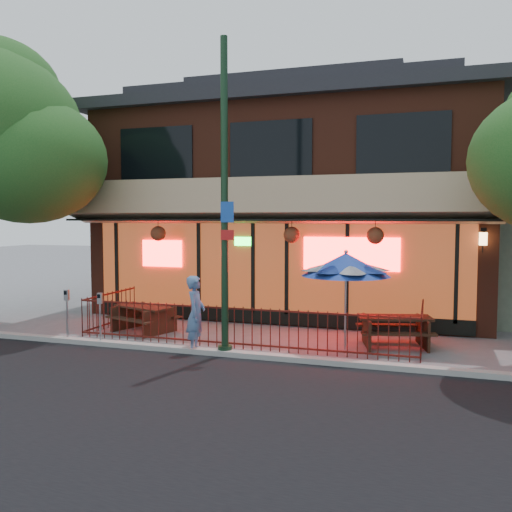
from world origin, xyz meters
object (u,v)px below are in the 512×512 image
at_px(street_light, 225,214).
at_px(patio_umbrella, 346,265).
at_px(picnic_table_right, 395,327).
at_px(parking_meter_far, 67,306).
at_px(parking_meter_near, 100,310).
at_px(pedestrian, 196,314).
at_px(picnic_table_left, 144,315).

height_order(street_light, patio_umbrella, street_light).
xyz_separation_m(picnic_table_right, parking_meter_far, (-7.78, -1.96, 0.40)).
relative_size(picnic_table_right, parking_meter_near, 1.55).
relative_size(parking_meter_near, parking_meter_far, 0.98).
distance_m(picnic_table_right, parking_meter_near, 7.08).
xyz_separation_m(patio_umbrella, pedestrian, (-3.23, -1.26, -1.12)).
distance_m(picnic_table_left, picnic_table_right, 6.58).
bearing_deg(patio_umbrella, parking_meter_near, -166.30).
relative_size(picnic_table_right, parking_meter_far, 1.51).
bearing_deg(parking_meter_near, parking_meter_far, 175.47).
bearing_deg(pedestrian, street_light, -104.31).
height_order(picnic_table_left, patio_umbrella, patio_umbrella).
relative_size(pedestrian, parking_meter_far, 1.35).
xyz_separation_m(picnic_table_left, parking_meter_near, (-0.19, -1.72, 0.40)).
bearing_deg(picnic_table_left, parking_meter_far, -126.22).
bearing_deg(picnic_table_right, parking_meter_near, -163.24).
xyz_separation_m(patio_umbrella, parking_meter_far, (-6.70, -1.31, -1.11)).
bearing_deg(street_light, picnic_table_right, 28.75).
bearing_deg(picnic_table_right, street_light, -151.25).
bearing_deg(street_light, picnic_table_left, 151.22).
relative_size(street_light, patio_umbrella, 2.99).
relative_size(street_light, parking_meter_near, 5.49).
height_order(street_light, picnic_table_right, street_light).
bearing_deg(parking_meter_far, picnic_table_left, 53.78).
relative_size(street_light, picnic_table_left, 3.56).
xyz_separation_m(picnic_table_left, pedestrian, (2.26, -1.59, 0.42)).
relative_size(street_light, pedestrian, 3.99).
distance_m(street_light, picnic_table_left, 4.35).
height_order(street_light, pedestrian, street_light).
height_order(picnic_table_right, parking_meter_far, parking_meter_far).
xyz_separation_m(picnic_table_left, picnic_table_right, (6.57, 0.31, 0.02)).
height_order(patio_umbrella, pedestrian, patio_umbrella).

